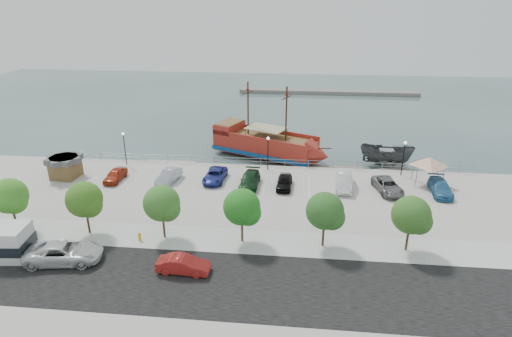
# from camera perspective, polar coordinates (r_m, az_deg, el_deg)

# --- Properties ---
(ground) EXTENTS (160.00, 160.00, 0.00)m
(ground) POSITION_cam_1_polar(r_m,az_deg,el_deg) (47.23, 0.96, -4.34)
(ground) COLOR #364847
(street) EXTENTS (100.00, 8.00, 0.04)m
(street) POSITION_cam_1_polar(r_m,az_deg,el_deg) (33.16, -1.47, -15.24)
(street) COLOR black
(street) RESTS_ON land_slab
(sidewalk) EXTENTS (100.00, 4.00, 0.05)m
(sidewalk) POSITION_cam_1_polar(r_m,az_deg,el_deg) (38.05, -0.33, -9.73)
(sidewalk) COLOR silver
(sidewalk) RESTS_ON land_slab
(seawall_railing) EXTENTS (50.00, 0.06, 1.00)m
(seawall_railing) POSITION_cam_1_polar(r_m,az_deg,el_deg) (53.70, 1.69, 0.86)
(seawall_railing) COLOR gray
(seawall_railing) RESTS_ON land_slab
(far_shore) EXTENTS (40.00, 3.00, 0.80)m
(far_shore) POSITION_cam_1_polar(r_m,az_deg,el_deg) (99.45, 9.58, 10.03)
(far_shore) COLOR gray
(far_shore) RESTS_ON ground
(pirate_ship) EXTENTS (16.98, 10.88, 10.64)m
(pirate_ship) POSITION_cam_1_polar(r_m,az_deg,el_deg) (58.56, 2.25, 2.99)
(pirate_ship) COLOR #A1281C
(pirate_ship) RESTS_ON ground
(patrol_boat) EXTENTS (7.25, 3.91, 2.66)m
(patrol_boat) POSITION_cam_1_polar(r_m,az_deg,el_deg) (58.68, 16.99, 1.56)
(patrol_boat) COLOR #3F4143
(patrol_boat) RESTS_ON ground
(speedboat) EXTENTS (5.05, 6.91, 1.40)m
(speedboat) POSITION_cam_1_polar(r_m,az_deg,el_deg) (60.10, 16.95, 1.41)
(speedboat) COLOR silver
(speedboat) RESTS_ON ground
(dock_west) EXTENTS (6.54, 2.00, 0.37)m
(dock_west) POSITION_cam_1_polar(r_m,az_deg,el_deg) (57.83, -11.34, 0.60)
(dock_west) COLOR #989693
(dock_west) RESTS_ON ground
(dock_mid) EXTENTS (7.45, 2.86, 0.41)m
(dock_mid) POSITION_cam_1_polar(r_m,az_deg,el_deg) (55.60, 10.49, -0.22)
(dock_mid) COLOR slate
(dock_mid) RESTS_ON ground
(dock_east) EXTENTS (6.52, 4.11, 0.36)m
(dock_east) POSITION_cam_1_polar(r_m,az_deg,el_deg) (56.52, 16.79, -0.48)
(dock_east) COLOR slate
(dock_east) RESTS_ON ground
(shed) EXTENTS (3.42, 3.42, 2.57)m
(shed) POSITION_cam_1_polar(r_m,az_deg,el_deg) (54.92, -24.10, 0.26)
(shed) COLOR brown
(shed) RESTS_ON land_slab
(canopy_tent) EXTENTS (4.88, 4.88, 3.72)m
(canopy_tent) POSITION_cam_1_polar(r_m,az_deg,el_deg) (51.39, 22.19, 1.36)
(canopy_tent) COLOR slate
(canopy_tent) RESTS_ON land_slab
(street_van) EXTENTS (6.38, 3.67, 1.67)m
(street_van) POSITION_cam_1_polar(r_m,az_deg,el_deg) (38.42, -24.22, -10.18)
(street_van) COLOR silver
(street_van) RESTS_ON street
(street_sedan) EXTENTS (4.22, 1.62, 1.37)m
(street_sedan) POSITION_cam_1_polar(r_m,az_deg,el_deg) (34.50, -9.67, -12.53)
(street_sedan) COLOR #AF211E
(street_sedan) RESTS_ON street
(fire_hydrant) EXTENTS (0.28, 0.28, 0.80)m
(fire_hydrant) POSITION_cam_1_polar(r_m,az_deg,el_deg) (39.37, -15.26, -8.72)
(fire_hydrant) COLOR #ECAC0C
(fire_hydrant) RESTS_ON sidewalk
(lamp_post_left) EXTENTS (0.36, 0.36, 4.28)m
(lamp_post_left) POSITION_cam_1_polar(r_m,az_deg,el_deg) (55.81, -17.18, 3.32)
(lamp_post_left) COLOR black
(lamp_post_left) RESTS_ON land_slab
(lamp_post_mid) EXTENTS (0.36, 0.36, 4.28)m
(lamp_post_mid) POSITION_cam_1_polar(r_m,az_deg,el_deg) (51.64, 1.61, 2.82)
(lamp_post_mid) COLOR black
(lamp_post_mid) RESTS_ON land_slab
(lamp_post_right) EXTENTS (0.36, 0.36, 4.28)m
(lamp_post_right) POSITION_cam_1_polar(r_m,az_deg,el_deg) (53.02, 19.13, 2.08)
(lamp_post_right) COLOR black
(lamp_post_right) RESTS_ON land_slab
(tree_a) EXTENTS (3.30, 3.20, 5.00)m
(tree_a) POSITION_cam_1_polar(r_m,az_deg,el_deg) (44.16, -29.89, -3.36)
(tree_a) COLOR #473321
(tree_a) RESTS_ON sidewalk
(tree_b) EXTENTS (3.30, 3.20, 5.00)m
(tree_b) POSITION_cam_1_polar(r_m,az_deg,el_deg) (40.55, -21.77, -4.04)
(tree_b) COLOR #473321
(tree_b) RESTS_ON sidewalk
(tree_c) EXTENTS (3.30, 3.20, 5.00)m
(tree_c) POSITION_cam_1_polar(r_m,az_deg,el_deg) (37.91, -12.28, -4.73)
(tree_c) COLOR #473321
(tree_c) RESTS_ON sidewalk
(tree_d) EXTENTS (3.30, 3.20, 5.00)m
(tree_d) POSITION_cam_1_polar(r_m,az_deg,el_deg) (36.43, -1.70, -5.35)
(tree_d) COLOR #473321
(tree_d) RESTS_ON sidewalk
(tree_e) EXTENTS (3.30, 3.20, 5.00)m
(tree_e) POSITION_cam_1_polar(r_m,az_deg,el_deg) (36.28, 9.39, -5.80)
(tree_e) COLOR #473321
(tree_e) RESTS_ON sidewalk
(tree_f) EXTENTS (3.30, 3.20, 5.00)m
(tree_f) POSITION_cam_1_polar(r_m,az_deg,el_deg) (37.45, 20.19, -6.03)
(tree_f) COLOR #473321
(tree_f) RESTS_ON sidewalk
(parked_car_a) EXTENTS (1.81, 4.09, 1.37)m
(parked_car_a) POSITION_cam_1_polar(r_m,az_deg,el_deg) (52.13, -18.25, -0.82)
(parked_car_a) COLOR #AA3318
(parked_car_a) RESTS_ON land_slab
(parked_car_b) EXTENTS (2.31, 4.51, 1.42)m
(parked_car_b) POSITION_cam_1_polar(r_m,az_deg,el_deg) (50.18, -11.54, -0.99)
(parked_car_b) COLOR #9FA8B2
(parked_car_b) RESTS_ON land_slab
(parked_car_c) EXTENTS (2.42, 4.87, 1.33)m
(parked_car_c) POSITION_cam_1_polar(r_m,az_deg,el_deg) (49.67, -5.48, -0.92)
(parked_car_c) COLOR navy
(parked_car_c) RESTS_ON land_slab
(parked_car_d) EXTENTS (2.21, 5.03, 1.44)m
(parked_car_d) POSITION_cam_1_polar(r_m,az_deg,el_deg) (48.07, -0.83, -1.56)
(parked_car_d) COLOR black
(parked_car_d) RESTS_ON land_slab
(parked_car_e) EXTENTS (1.83, 4.16, 1.39)m
(parked_car_e) POSITION_cam_1_polar(r_m,az_deg,el_deg) (47.79, 3.80, -1.79)
(parked_car_e) COLOR black
(parked_car_e) RESTS_ON land_slab
(parked_car_f) EXTENTS (2.15, 5.19, 1.67)m
(parked_car_f) POSITION_cam_1_polar(r_m,az_deg,el_deg) (48.56, 11.62, -1.65)
(parked_car_f) COLOR white
(parked_car_f) RESTS_ON land_slab
(parked_car_g) EXTENTS (3.27, 5.35, 1.38)m
(parked_car_g) POSITION_cam_1_polar(r_m,az_deg,el_deg) (48.89, 17.16, -2.24)
(parked_car_g) COLOR slate
(parked_car_g) RESTS_ON land_slab
(parked_car_h) EXTENTS (2.24, 5.01, 1.43)m
(parked_car_h) POSITION_cam_1_polar(r_m,az_deg,el_deg) (50.46, 23.37, -2.33)
(parked_car_h) COLOR teal
(parked_car_h) RESTS_ON land_slab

